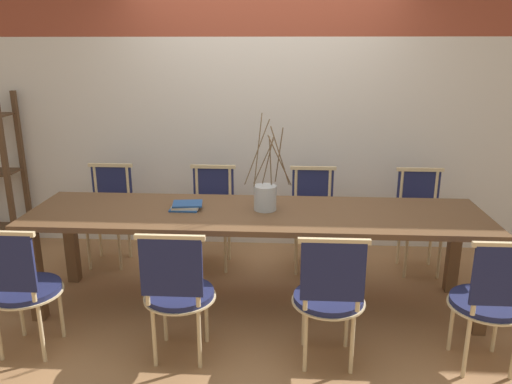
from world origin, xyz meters
name	(u,v)px	position (x,y,z in m)	size (l,w,h in m)	color
ground_plane	(256,304)	(0.00, 0.00, 0.00)	(16.00, 16.00, 0.00)	#9E7047
wall_rear	(264,82)	(0.00, 1.27, 1.60)	(12.00, 0.06, 3.20)	silver
dining_table	(256,222)	(0.00, 0.00, 0.67)	(3.35, 0.83, 0.76)	brown
chair_near_leftend	(21,285)	(-1.44, -0.73, 0.48)	(0.46, 0.46, 0.90)	#1E234C
chair_near_left	(178,290)	(-0.44, -0.73, 0.48)	(0.46, 0.46, 0.90)	#1E234C
chair_near_center	(329,294)	(0.49, -0.73, 0.48)	(0.46, 0.46, 0.90)	#1E234C
chair_near_right	(491,299)	(1.45, -0.73, 0.48)	(0.46, 0.46, 0.90)	#1E234C
chair_far_leftend	(109,212)	(-1.38, 0.73, 0.48)	(0.46, 0.46, 0.90)	#1E234C
chair_far_left	(212,214)	(-0.44, 0.73, 0.48)	(0.46, 0.46, 0.90)	#1E234C
chair_far_center	(313,216)	(0.46, 0.73, 0.48)	(0.46, 0.46, 0.90)	#1E234C
chair_far_right	(420,218)	(1.40, 0.73, 0.48)	(0.46, 0.46, 0.90)	#1E234C
vase_centerpiece	(265,196)	(0.07, 0.05, 0.86)	(0.36, 0.35, 0.71)	#B2BCC1
book_stack	(186,206)	(-0.53, 0.04, 0.78)	(0.24, 0.20, 0.04)	#234C8C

